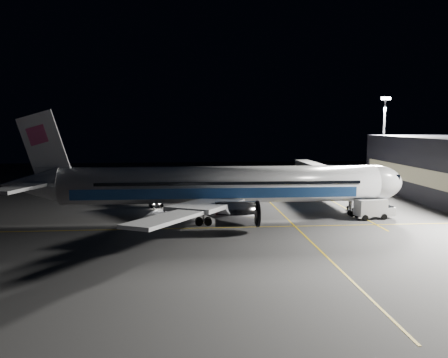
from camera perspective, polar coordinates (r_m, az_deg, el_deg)
ground at (r=67.70m, az=-0.27°, el=-5.18°), size 200.00×200.00×0.00m
guide_line_main at (r=69.17m, az=8.05°, el=-4.98°), size 0.25×80.00×0.01m
guide_line_cross at (r=61.87m, az=0.16°, el=-6.36°), size 70.00×0.25×0.01m
guide_line_side at (r=81.91m, az=14.74°, el=-3.24°), size 0.25×40.00×0.01m
airliner at (r=66.71m, az=-1.19°, el=-0.86°), size 61.48×54.22×16.64m
jet_bridge at (r=88.80m, az=13.12°, el=0.60°), size 3.60×34.40×6.30m
floodlight_mast_north at (r=107.81m, az=20.15°, el=5.63°), size 2.40×0.68×20.70m
service_truck at (r=71.22m, az=18.98°, el=-3.62°), size 6.25×3.32×3.04m
baggage_tug at (r=77.68m, az=-8.88°, el=-3.07°), size 2.71×2.37×1.69m
safety_cone_a at (r=71.43m, az=-6.94°, el=-4.35°), size 0.36×0.36×0.54m
safety_cone_b at (r=73.21m, az=0.38°, el=-4.01°), size 0.37×0.37×0.55m
safety_cone_c at (r=71.72m, az=1.15°, el=-4.22°), size 0.42×0.42×0.62m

